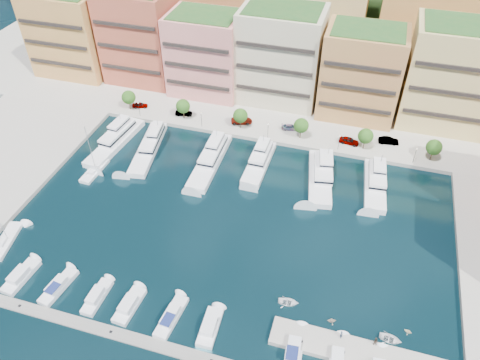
{
  "coord_description": "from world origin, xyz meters",
  "views": [
    {
      "loc": [
        21.16,
        -64.91,
        71.35
      ],
      "look_at": [
        -0.39,
        7.56,
        6.0
      ],
      "focal_mm": 35.0,
      "sensor_mm": 36.0,
      "label": 1
    }
  ],
  "objects_px": {
    "lamppost_0": "(139,107)",
    "yacht_3": "(260,160)",
    "person_0": "(341,334)",
    "cruiser_2": "(97,297)",
    "tree_4": "(366,136)",
    "tender_0": "(288,302)",
    "tender_2": "(390,339)",
    "tender_3": "(408,331)",
    "car_1": "(184,113)",
    "yacht_0": "(117,139)",
    "tender_1": "(332,320)",
    "lamppost_1": "(201,117)",
    "sailboat_2": "(95,171)",
    "tree_2": "(240,116)",
    "lamppost_2": "(268,128)",
    "yacht_1": "(149,146)",
    "sailboat_0": "(6,241)",
    "cruiser_4": "(171,317)",
    "lamppost_4": "(416,153)",
    "tree_3": "(301,126)",
    "person_1": "(375,341)",
    "cruiser_1": "(58,287)",
    "car_0": "(140,105)",
    "cruiser_7": "(294,350)",
    "yacht_2": "(211,157)",
    "cruiser_0": "(21,277)",
    "car_2": "(242,121)",
    "car_4": "(349,141)",
    "tree_0": "(129,97)",
    "car_3": "(290,127)",
    "lamppost_3": "(339,140)",
    "cruiser_5": "(210,327)",
    "tree_5": "(434,147)",
    "car_5": "(389,141)"
  },
  "relations": [
    {
      "from": "cruiser_2",
      "to": "sailboat_0",
      "type": "xyz_separation_m",
      "value": [
        -24.55,
        6.8,
        -0.24
      ]
    },
    {
      "from": "person_0",
      "to": "cruiser_2",
      "type": "bearing_deg",
      "value": 78.44
    },
    {
      "from": "cruiser_4",
      "to": "tree_3",
      "type": "bearing_deg",
      "value": 79.03
    },
    {
      "from": "sailboat_0",
      "to": "person_0",
      "type": "relative_size",
      "value": 7.65
    },
    {
      "from": "lamppost_1",
      "to": "tender_1",
      "type": "distance_m",
      "value": 63.86
    },
    {
      "from": "tree_0",
      "to": "lamppost_1",
      "type": "bearing_deg",
      "value": -5.97
    },
    {
      "from": "tree_0",
      "to": "car_3",
      "type": "bearing_deg",
      "value": 3.82
    },
    {
      "from": "lamppost_1",
      "to": "cruiser_0",
      "type": "distance_m",
      "value": 58.03
    },
    {
      "from": "tree_3",
      "to": "tender_3",
      "type": "relative_size",
      "value": 4.2
    },
    {
      "from": "tree_5",
      "to": "yacht_0",
      "type": "distance_m",
      "value": 78.17
    },
    {
      "from": "lamppost_2",
      "to": "yacht_1",
      "type": "relative_size",
      "value": 0.19
    },
    {
      "from": "lamppost_1",
      "to": "car_4",
      "type": "distance_m",
      "value": 38.47
    },
    {
      "from": "tender_3",
      "to": "car_1",
      "type": "bearing_deg",
      "value": 68.54
    },
    {
      "from": "lamppost_4",
      "to": "cruiser_2",
      "type": "relative_size",
      "value": 0.54
    },
    {
      "from": "yacht_1",
      "to": "car_5",
      "type": "relative_size",
      "value": 4.36
    },
    {
      "from": "sailboat_2",
      "to": "car_0",
      "type": "relative_size",
      "value": 3.1
    },
    {
      "from": "tree_2",
      "to": "cruiser_2",
      "type": "distance_m",
      "value": 59.03
    },
    {
      "from": "tree_4",
      "to": "yacht_2",
      "type": "relative_size",
      "value": 0.26
    },
    {
      "from": "tree_2",
      "to": "cruiser_4",
      "type": "xyz_separation_m",
      "value": [
        4.73,
        -58.12,
        -4.17
      ]
    },
    {
      "from": "tender_1",
      "to": "lamppost_1",
      "type": "bearing_deg",
      "value": 23.43
    },
    {
      "from": "yacht_3",
      "to": "cruiser_0",
      "type": "relative_size",
      "value": 2.02
    },
    {
      "from": "tender_3",
      "to": "person_1",
      "type": "bearing_deg",
      "value": 147.54
    },
    {
      "from": "lamppost_1",
      "to": "car_2",
      "type": "bearing_deg",
      "value": 24.8
    },
    {
      "from": "tree_4",
      "to": "lamppost_1",
      "type": "height_order",
      "value": "tree_4"
    },
    {
      "from": "sailboat_2",
      "to": "tree_2",
      "type": "bearing_deg",
      "value": 42.95
    },
    {
      "from": "car_4",
      "to": "lamppost_0",
      "type": "bearing_deg",
      "value": 100.08
    },
    {
      "from": "tree_4",
      "to": "tender_0",
      "type": "height_order",
      "value": "tree_4"
    },
    {
      "from": "lamppost_0",
      "to": "sailboat_2",
      "type": "xyz_separation_m",
      "value": [
        -0.36,
        -24.1,
        -3.51
      ]
    },
    {
      "from": "tree_3",
      "to": "cruiser_7",
      "type": "bearing_deg",
      "value": -79.89
    },
    {
      "from": "tree_2",
      "to": "tender_1",
      "type": "height_order",
      "value": "tree_2"
    },
    {
      "from": "person_1",
      "to": "car_4",
      "type": "bearing_deg",
      "value": -79.59
    },
    {
      "from": "tender_1",
      "to": "cruiser_5",
      "type": "bearing_deg",
      "value": 93.35
    },
    {
      "from": "tree_2",
      "to": "sailboat_2",
      "type": "bearing_deg",
      "value": -137.05
    },
    {
      "from": "yacht_0",
      "to": "car_4",
      "type": "height_order",
      "value": "yacht_0"
    },
    {
      "from": "yacht_1",
      "to": "car_2",
      "type": "distance_m",
      "value": 25.44
    },
    {
      "from": "cruiser_0",
      "to": "cruiser_5",
      "type": "xyz_separation_m",
      "value": [
        37.46,
        0.01,
        0.0
      ]
    },
    {
      "from": "tree_3",
      "to": "cruiser_0",
      "type": "bearing_deg",
      "value": -125.63
    },
    {
      "from": "yacht_1",
      "to": "yacht_2",
      "type": "height_order",
      "value": "same"
    },
    {
      "from": "cruiser_0",
      "to": "tender_2",
      "type": "height_order",
      "value": "cruiser_0"
    },
    {
      "from": "lamppost_1",
      "to": "tree_2",
      "type": "bearing_deg",
      "value": 12.95
    },
    {
      "from": "yacht_0",
      "to": "tender_1",
      "type": "xyz_separation_m",
      "value": [
        60.24,
        -36.41,
        -0.79
      ]
    },
    {
      "from": "lamppost_3",
      "to": "cruiser_0",
      "type": "distance_m",
      "value": 76.09
    },
    {
      "from": "person_1",
      "to": "cruiser_1",
      "type": "bearing_deg",
      "value": 4.21
    },
    {
      "from": "cruiser_2",
      "to": "tender_2",
      "type": "height_order",
      "value": "cruiser_2"
    },
    {
      "from": "lamppost_1",
      "to": "car_3",
      "type": "bearing_deg",
      "value": 13.04
    },
    {
      "from": "tender_0",
      "to": "car_1",
      "type": "xyz_separation_m",
      "value": [
        -40.15,
        50.54,
        1.36
      ]
    },
    {
      "from": "lamppost_4",
      "to": "tender_0",
      "type": "bearing_deg",
      "value": -113.55
    },
    {
      "from": "lamppost_3",
      "to": "tender_2",
      "type": "xyz_separation_m",
      "value": [
        15.37,
        -49.15,
        -3.44
      ]
    },
    {
      "from": "car_4",
      "to": "tree_4",
      "type": "bearing_deg",
      "value": -99.31
    },
    {
      "from": "lamppost_0",
      "to": "yacht_3",
      "type": "bearing_deg",
      "value": -15.2
    }
  ]
}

